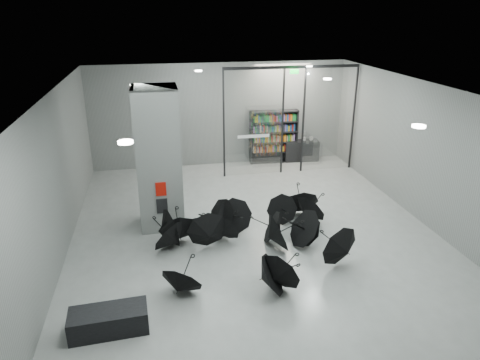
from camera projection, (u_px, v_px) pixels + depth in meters
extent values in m
plane|color=gray|center=(262.00, 249.00, 11.51)|extent=(14.00, 14.00, 0.00)
cube|color=slate|center=(266.00, 97.00, 10.05)|extent=(10.00, 14.00, 0.02)
cube|color=#5E605E|center=(220.00, 115.00, 17.17)|extent=(10.00, 0.02, 4.00)
cube|color=#5E605E|center=(48.00, 194.00, 9.87)|extent=(0.02, 14.00, 4.00)
cube|color=#5E605E|center=(446.00, 165.00, 11.68)|extent=(0.02, 14.00, 4.00)
cube|color=slate|center=(159.00, 159.00, 12.15)|extent=(1.20, 1.20, 4.00)
cube|color=#A50A07|center=(161.00, 189.00, 11.82)|extent=(0.28, 0.04, 0.38)
cube|color=black|center=(162.00, 206.00, 12.00)|extent=(0.30, 0.03, 0.42)
cube|color=#0CE533|center=(294.00, 72.00, 15.39)|extent=(0.30, 0.06, 0.15)
cube|color=silver|center=(254.00, 123.00, 15.98)|extent=(2.20, 0.02, 3.95)
cube|color=silver|center=(329.00, 119.00, 16.51)|extent=(2.00, 0.02, 3.95)
cube|color=black|center=(224.00, 124.00, 15.78)|extent=(0.06, 0.06, 4.00)
cube|color=black|center=(283.00, 121.00, 16.18)|extent=(0.06, 0.06, 4.00)
cube|color=black|center=(303.00, 120.00, 16.32)|extent=(0.06, 0.06, 4.00)
cube|color=black|center=(353.00, 118.00, 16.69)|extent=(0.06, 0.06, 4.00)
cube|color=black|center=(293.00, 67.00, 15.52)|extent=(5.00, 0.08, 0.10)
cube|color=black|center=(109.00, 321.00, 8.52)|extent=(1.52, 0.72, 0.48)
cube|color=black|center=(301.00, 150.00, 18.10)|extent=(1.43, 0.66, 0.84)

